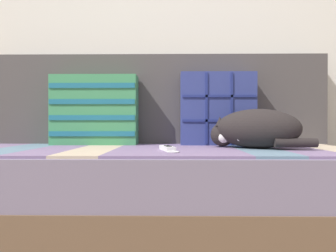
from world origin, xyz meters
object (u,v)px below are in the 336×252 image
object	(u,v)px
throw_pillow_striped	(95,110)
throw_pillow_quilted	(217,109)
sleeping_cat	(253,130)
game_remote_far	(168,148)
couch	(157,188)

from	to	relation	value
throw_pillow_striped	throw_pillow_quilted	bearing A→B (deg)	0.04
throw_pillow_quilted	sleeping_cat	world-z (taller)	throw_pillow_quilted
throw_pillow_striped	sleeping_cat	xyz separation A→B (m)	(0.77, -0.25, -0.10)
sleeping_cat	game_remote_far	bearing A→B (deg)	-159.37
sleeping_cat	game_remote_far	xyz separation A→B (m)	(-0.38, -0.14, -0.08)
couch	game_remote_far	world-z (taller)	game_remote_far
couch	game_remote_far	xyz separation A→B (m)	(0.05, -0.17, 0.19)
throw_pillow_striped	game_remote_far	bearing A→B (deg)	-45.13
sleeping_cat	couch	bearing A→B (deg)	176.59
throw_pillow_striped	game_remote_far	xyz separation A→B (m)	(0.39, -0.39, -0.17)
throw_pillow_striped	game_remote_far	size ratio (longest dim) A/B	2.16
couch	throw_pillow_quilted	xyz separation A→B (m)	(0.31, 0.22, 0.37)
sleeping_cat	game_remote_far	size ratio (longest dim) A/B	2.11
couch	throw_pillow_striped	size ratio (longest dim) A/B	4.20
couch	sleeping_cat	distance (m)	0.51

